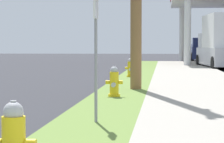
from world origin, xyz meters
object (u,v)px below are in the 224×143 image
fire_hydrant_second (114,83)px  truck_navy_at_forecourt (203,50)px  truck_silver_on_apron (222,43)px  street_sign_post (96,29)px  fire_hydrant_third (130,69)px

fire_hydrant_second → truck_navy_at_forecourt: 32.46m
truck_navy_at_forecourt → truck_silver_on_apron: size_ratio=0.83×
street_sign_post → truck_navy_at_forecourt: (4.44, 36.29, -0.72)m
truck_silver_on_apron → truck_navy_at_forecourt: bearing=90.2°
fire_hydrant_second → truck_silver_on_apron: 18.59m
fire_hydrant_third → truck_silver_on_apron: truck_silver_on_apron is taller
fire_hydrant_third → street_sign_post: bearing=-89.0°
street_sign_post → truck_silver_on_apron: truck_silver_on_apron is taller
street_sign_post → truck_navy_at_forecourt: size_ratio=0.39×
street_sign_post → truck_navy_at_forecourt: street_sign_post is taller
fire_hydrant_second → fire_hydrant_third: same height
street_sign_post → truck_navy_at_forecourt: 36.57m
fire_hydrant_third → street_sign_post: (0.21, -11.95, 1.19)m
fire_hydrant_third → truck_navy_at_forecourt: 24.79m
fire_hydrant_third → street_sign_post: street_sign_post is taller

